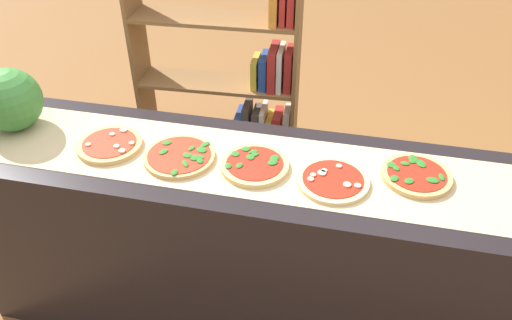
# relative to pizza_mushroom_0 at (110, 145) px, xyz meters

# --- Properties ---
(ground_plane) EXTENTS (12.00, 12.00, 0.00)m
(ground_plane) POSITION_rel_pizza_mushroom_0_xyz_m (0.59, 0.02, -0.93)
(ground_plane) COLOR brown
(counter) EXTENTS (2.41, 0.57, 0.91)m
(counter) POSITION_rel_pizza_mushroom_0_xyz_m (0.59, 0.02, -0.47)
(counter) COLOR black
(counter) RESTS_ON ground_plane
(parchment_paper) EXTENTS (2.22, 0.41, 0.00)m
(parchment_paper) POSITION_rel_pizza_mushroom_0_xyz_m (0.59, 0.02, -0.01)
(parchment_paper) COLOR tan
(parchment_paper) RESTS_ON counter
(pizza_mushroom_0) EXTENTS (0.26, 0.26, 0.03)m
(pizza_mushroom_0) POSITION_rel_pizza_mushroom_0_xyz_m (0.00, 0.00, 0.00)
(pizza_mushroom_0) COLOR tan
(pizza_mushroom_0) RESTS_ON parchment_paper
(pizza_spinach_1) EXTENTS (0.27, 0.27, 0.02)m
(pizza_spinach_1) POSITION_rel_pizza_mushroom_0_xyz_m (0.30, -0.01, -0.00)
(pizza_spinach_1) COLOR tan
(pizza_spinach_1) RESTS_ON parchment_paper
(pizza_spinach_2) EXTENTS (0.26, 0.26, 0.03)m
(pizza_spinach_2) POSITION_rel_pizza_mushroom_0_xyz_m (0.59, -0.01, 0.00)
(pizza_spinach_2) COLOR #DBB26B
(pizza_spinach_2) RESTS_ON parchment_paper
(pizza_mushroom_3) EXTENTS (0.26, 0.26, 0.02)m
(pizza_mushroom_3) POSITION_rel_pizza_mushroom_0_xyz_m (0.88, -0.03, -0.00)
(pizza_mushroom_3) COLOR #E5C17F
(pizza_mushroom_3) RESTS_ON parchment_paper
(pizza_spinach_4) EXTENTS (0.25, 0.25, 0.03)m
(pizza_spinach_4) POSITION_rel_pizza_mushroom_0_xyz_m (1.18, 0.06, 0.00)
(pizza_spinach_4) COLOR tan
(pizza_spinach_4) RESTS_ON parchment_paper
(watermelon) EXTENTS (0.26, 0.26, 0.26)m
(watermelon) POSITION_rel_pizza_mushroom_0_xyz_m (-0.45, 0.06, 0.12)
(watermelon) COLOR #387A33
(watermelon) RESTS_ON counter
(bookshelf) EXTENTS (0.90, 0.28, 1.49)m
(bookshelf) POSITION_rel_pizza_mushroom_0_xyz_m (0.30, 0.92, -0.22)
(bookshelf) COLOR brown
(bookshelf) RESTS_ON ground_plane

